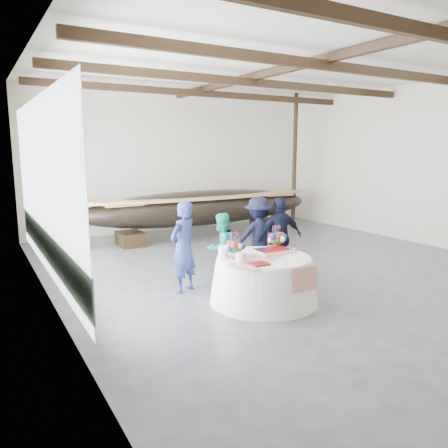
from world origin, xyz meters
TOP-DOWN VIEW (x-y plane):
  - floor at (0.00, 0.00)m, footprint 10.00×12.00m
  - wall_back at (0.00, 6.00)m, footprint 10.00×0.02m
  - wall_left at (-5.00, 0.00)m, footprint 0.02×12.00m
  - wall_right at (5.00, 0.00)m, footprint 0.02×12.00m
  - ceiling at (0.00, 0.00)m, footprint 10.00×12.00m
  - pavilion_structure at (0.00, 0.74)m, footprint 9.80×11.76m
  - open_bay at (-4.95, 1.00)m, footprint 0.03×7.00m
  - longboat_display at (0.00, 4.19)m, footprint 7.70×1.54m
  - banquet_table at (-1.72, -1.41)m, footprint 1.93×1.93m
  - tabletop_items at (-1.73, -1.22)m, footprint 1.82×1.35m
  - guest_woman_blue at (-2.71, -0.17)m, footprint 0.75×0.65m
  - guest_woman_teal at (-1.80, -0.03)m, footprint 0.81×0.71m
  - guest_man_left at (-0.85, 0.02)m, footprint 1.20×0.84m
  - guest_man_right at (-0.48, -0.25)m, footprint 1.05×0.58m

SIDE VIEW (x-z plane):
  - floor at x=0.00m, z-range -0.01..0.01m
  - banquet_table at x=-1.72m, z-range 0.00..0.82m
  - guest_woman_teal at x=-1.80m, z-range 0.00..1.43m
  - guest_man_right at x=-0.48m, z-range 0.00..1.69m
  - guest_man_left at x=-0.85m, z-range 0.00..1.69m
  - guest_woman_blue at x=-2.71m, z-range 0.00..1.73m
  - longboat_display at x=0.00m, z-range 0.20..1.64m
  - tabletop_items at x=-1.73m, z-range 0.77..1.17m
  - open_bay at x=-4.95m, z-range 0.23..3.43m
  - wall_back at x=0.00m, z-range 0.00..4.50m
  - wall_left at x=-5.00m, z-range 0.00..4.50m
  - wall_right at x=5.00m, z-range 0.00..4.50m
  - pavilion_structure at x=0.00m, z-range 1.75..6.25m
  - ceiling at x=0.00m, z-range 4.50..4.50m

